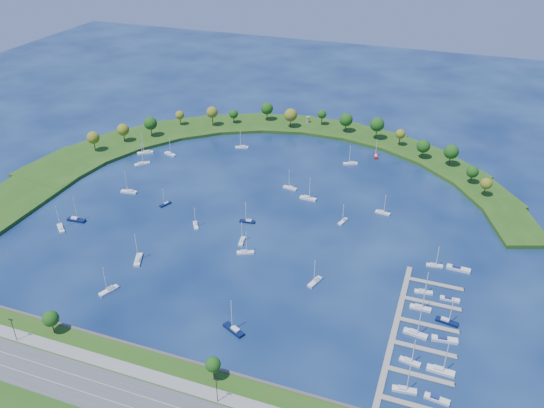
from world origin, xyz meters
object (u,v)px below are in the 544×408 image
(moored_boat_3, at_px, (145,152))
(docked_boat_11, at_px, (458,268))
(moored_boat_12, at_px, (290,187))
(moored_boat_4, at_px, (234,329))
(docked_boat_2, at_px, (410,361))
(docked_boat_5, at_px, (444,339))
(docked_boat_10, at_px, (435,265))
(moored_boat_7, at_px, (165,204))
(moored_boat_0, at_px, (315,281))
(moored_boat_14, at_px, (196,225))
(moored_boat_19, at_px, (76,219))
(moored_boat_20, at_px, (61,228))
(docked_boat_8, at_px, (424,291))
(moored_boat_1, at_px, (142,163))
(moored_boat_21, at_px, (242,241))
(moored_boat_18, at_px, (129,191))
(moored_boat_17, at_px, (343,221))
(docked_boat_3, at_px, (441,370))
(dock_system, at_px, (414,334))
(moored_boat_16, at_px, (242,147))
(docked_boat_7, at_px, (447,321))
(moored_boat_15, at_px, (247,221))
(moored_boat_8, at_px, (383,212))
(docked_boat_4, at_px, (415,333))
(docked_boat_6, at_px, (420,307))
(moored_boat_2, at_px, (170,154))
(docked_boat_0, at_px, (404,389))
(docked_boat_9, at_px, (450,299))
(moored_boat_5, at_px, (376,155))
(moored_boat_11, at_px, (109,290))
(moored_boat_6, at_px, (245,252))
(moored_boat_10, at_px, (308,198))
(docked_boat_1, at_px, (437,399))
(moored_boat_9, at_px, (138,259))
(moored_boat_13, at_px, (350,163))

(moored_boat_3, distance_m, docked_boat_11, 198.17)
(moored_boat_12, bearing_deg, moored_boat_4, 106.33)
(docked_boat_2, height_order, docked_boat_5, docked_boat_2)
(docked_boat_10, bearing_deg, moored_boat_7, 168.08)
(moored_boat_7, bearing_deg, moored_boat_0, 92.04)
(moored_boat_14, relative_size, moored_boat_19, 0.78)
(moored_boat_20, relative_size, docked_boat_8, 1.17)
(moored_boat_1, bearing_deg, moored_boat_21, -79.08)
(moored_boat_12, bearing_deg, moored_boat_18, 31.55)
(moored_boat_17, bearing_deg, docked_boat_3, 49.93)
(dock_system, xyz_separation_m, moored_boat_16, (-124.40, 131.76, 0.55))
(moored_boat_3, relative_size, docked_boat_7, 1.14)
(moored_boat_0, distance_m, moored_boat_15, 56.40)
(moored_boat_8, bearing_deg, docked_boat_4, -63.73)
(moored_boat_7, xyz_separation_m, docked_boat_6, (134.68, -37.34, 0.06))
(moored_boat_2, relative_size, moored_boat_20, 0.95)
(docked_boat_2, xyz_separation_m, docked_boat_3, (10.46, -0.70, 0.09))
(docked_boat_3, xyz_separation_m, docked_boat_5, (-0.03, 15.96, -0.26))
(moored_boat_14, height_order, moored_boat_20, moored_boat_20)
(docked_boat_8, bearing_deg, moored_boat_18, 160.46)
(moored_boat_2, relative_size, moored_boat_7, 1.23)
(moored_boat_8, bearing_deg, docked_boat_0, -68.08)
(moored_boat_3, relative_size, moored_boat_19, 1.04)
(docked_boat_4, xyz_separation_m, docked_boat_10, (2.43, 45.75, -0.07))
(docked_boat_0, bearing_deg, docked_boat_5, 62.90)
(docked_boat_3, relative_size, docked_boat_4, 1.06)
(moored_boat_20, height_order, docked_boat_2, moored_boat_20)
(moored_boat_4, bearing_deg, moored_boat_18, -13.74)
(docked_boat_6, relative_size, docked_boat_10, 1.17)
(docked_boat_11, bearing_deg, docked_boat_9, -91.39)
(moored_boat_12, distance_m, moored_boat_21, 57.11)
(moored_boat_5, height_order, moored_boat_11, moored_boat_11)
(moored_boat_6, distance_m, moored_boat_10, 58.24)
(docked_boat_0, bearing_deg, docked_boat_1, -7.78)
(moored_boat_7, bearing_deg, moored_boat_2, -129.79)
(moored_boat_11, distance_m, docked_boat_2, 121.50)
(moored_boat_18, xyz_separation_m, docked_boat_6, (159.71, -42.20, -0.02))
(moored_boat_0, height_order, docked_boat_0, moored_boat_0)
(moored_boat_9, relative_size, moored_boat_18, 1.07)
(moored_boat_10, bearing_deg, dock_system, -48.45)
(moored_boat_4, bearing_deg, docked_boat_6, -124.81)
(moored_boat_21, bearing_deg, docked_boat_5, -120.14)
(moored_boat_5, bearing_deg, moored_boat_14, 132.39)
(moored_boat_8, bearing_deg, moored_boat_12, 178.66)
(moored_boat_10, xyz_separation_m, moored_boat_13, (11.76, 48.78, -0.03))
(moored_boat_3, xyz_separation_m, docked_boat_7, (188.01, -92.79, -0.06))
(moored_boat_18, bearing_deg, moored_boat_21, 155.01)
(moored_boat_13, distance_m, moored_boat_21, 102.09)
(moored_boat_2, distance_m, moored_boat_16, 44.96)
(moored_boat_9, xyz_separation_m, moored_boat_10, (54.93, 78.49, -0.02))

